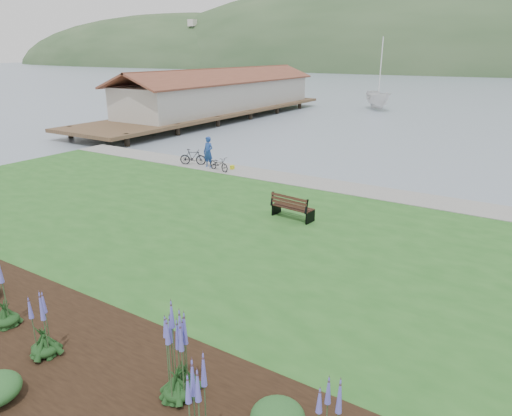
{
  "coord_description": "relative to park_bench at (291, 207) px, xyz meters",
  "views": [
    {
      "loc": [
        11.27,
        -14.85,
        7.12
      ],
      "look_at": [
        2.24,
        -0.54,
        1.3
      ],
      "focal_mm": 32.0,
      "sensor_mm": 36.0,
      "label": 1
    }
  ],
  "objects": [
    {
      "name": "ground",
      "position": [
        -2.86,
        -1.27,
        -0.95
      ],
      "size": [
        600.0,
        600.0,
        0.0
      ],
      "primitive_type": "plane",
      "color": "slate",
      "rests_on": "ground"
    },
    {
      "name": "lawn",
      "position": [
        -2.86,
        -3.27,
        -0.75
      ],
      "size": [
        34.0,
        20.0,
        0.4
      ],
      "primitive_type": "cube",
      "color": "#23581F",
      "rests_on": "ground"
    },
    {
      "name": "shoreline_path",
      "position": [
        -2.86,
        5.63,
        -0.54
      ],
      "size": [
        34.0,
        2.2,
        0.03
      ],
      "primitive_type": "cube",
      "color": "gray",
      "rests_on": "lawn"
    },
    {
      "name": "garden_bed",
      "position": [
        0.14,
        -11.07,
        -0.53
      ],
      "size": [
        24.0,
        4.4,
        0.04
      ],
      "primitive_type": "cube",
      "color": "black",
      "rests_on": "lawn"
    },
    {
      "name": "pier_pavilion",
      "position": [
        -22.86,
        26.25,
        1.69
      ],
      "size": [
        8.0,
        36.0,
        5.4
      ],
      "color": "#4C3826",
      "rests_on": "ground"
    },
    {
      "name": "park_bench",
      "position": [
        0.0,
        0.0,
        0.0
      ],
      "size": [
        1.87,
        0.94,
        1.11
      ],
      "rotation": [
        0.0,
        0.0,
        -0.12
      ],
      "color": "black",
      "rests_on": "lawn"
    },
    {
      "name": "person",
      "position": [
        -8.56,
        5.35,
        0.55
      ],
      "size": [
        0.84,
        0.61,
        2.21
      ],
      "primitive_type": "imported",
      "rotation": [
        0.0,
        0.0,
        -0.07
      ],
      "color": "navy",
      "rests_on": "lawn"
    },
    {
      "name": "bicycle_a",
      "position": [
        -7.51,
        4.99,
        -0.13
      ],
      "size": [
        0.96,
        1.71,
        0.85
      ],
      "primitive_type": "imported",
      "rotation": [
        0.0,
        0.0,
        1.31
      ],
      "color": "black",
      "rests_on": "lawn"
    },
    {
      "name": "bicycle_b",
      "position": [
        -9.79,
        5.35,
        -0.06
      ],
      "size": [
        1.11,
        1.7,
        0.99
      ],
      "primitive_type": "imported",
      "rotation": [
        0.0,
        0.0,
        2.0
      ],
      "color": "black",
      "rests_on": "lawn"
    },
    {
      "name": "sailboat",
      "position": [
        -10.25,
        42.86,
        -0.95
      ],
      "size": [
        14.99,
        15.04,
        28.23
      ],
      "primitive_type": "imported",
      "rotation": [
        0.0,
        0.0,
        0.6
      ],
      "color": "silver",
      "rests_on": "ground"
    },
    {
      "name": "pannier",
      "position": [
        -7.01,
        5.65,
        -0.42
      ],
      "size": [
        0.19,
        0.27,
        0.27
      ],
      "primitive_type": "cube",
      "rotation": [
        0.0,
        0.0,
        -0.14
      ],
      "color": "#CAD018",
      "rests_on": "lawn"
    },
    {
      "name": "echium_0",
      "position": [
        -0.49,
        -11.18,
        0.12
      ],
      "size": [
        0.62,
        0.62,
        1.75
      ],
      "color": "black",
      "rests_on": "garden_bed"
    },
    {
      "name": "echium_1",
      "position": [
        3.02,
        -10.38,
        0.34
      ],
      "size": [
        0.62,
        0.62,
        2.1
      ],
      "color": "black",
      "rests_on": "garden_bed"
    },
    {
      "name": "echium_4",
      "position": [
        -2.43,
        -10.97,
        0.3
      ],
      "size": [
        0.62,
        0.62,
        2.15
      ],
      "color": "black",
      "rests_on": "garden_bed"
    },
    {
      "name": "echium_5",
      "position": [
        3.05,
        -10.59,
        0.52
      ],
      "size": [
        0.62,
        0.62,
        2.39
      ],
      "color": "black",
      "rests_on": "garden_bed"
    }
  ]
}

